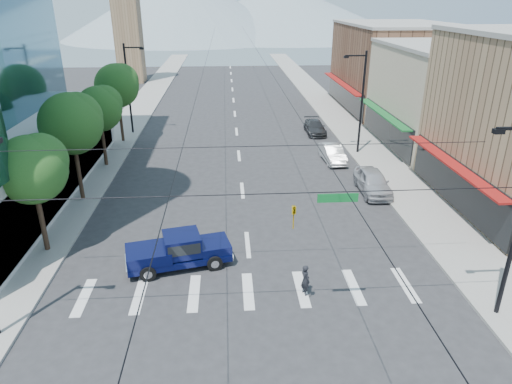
% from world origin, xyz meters
% --- Properties ---
extents(ground, '(160.00, 160.00, 0.00)m').
position_xyz_m(ground, '(0.00, 0.00, 0.00)').
color(ground, '#28282B').
rests_on(ground, ground).
extents(sidewalk_left, '(4.00, 120.00, 0.15)m').
position_xyz_m(sidewalk_left, '(-12.00, 40.00, 0.07)').
color(sidewalk_left, gray).
rests_on(sidewalk_left, ground).
extents(sidewalk_right, '(4.00, 120.00, 0.15)m').
position_xyz_m(sidewalk_right, '(12.00, 40.00, 0.07)').
color(sidewalk_right, gray).
rests_on(sidewalk_right, ground).
extents(shop_mid, '(12.00, 14.00, 9.00)m').
position_xyz_m(shop_mid, '(20.00, 24.00, 4.50)').
color(shop_mid, tan).
rests_on(shop_mid, ground).
extents(shop_far, '(12.00, 18.00, 10.00)m').
position_xyz_m(shop_far, '(20.00, 40.00, 5.00)').
color(shop_far, brown).
rests_on(shop_far, ground).
extents(clock_tower, '(4.80, 4.80, 20.40)m').
position_xyz_m(clock_tower, '(-16.50, 62.00, 10.64)').
color(clock_tower, '#8C6B4C').
rests_on(clock_tower, ground).
extents(mountain_left, '(80.00, 80.00, 22.00)m').
position_xyz_m(mountain_left, '(-15.00, 150.00, 11.00)').
color(mountain_left, gray).
rests_on(mountain_left, ground).
extents(mountain_right, '(90.00, 90.00, 18.00)m').
position_xyz_m(mountain_right, '(20.00, 160.00, 9.00)').
color(mountain_right, gray).
rests_on(mountain_right, ground).
extents(tree_near, '(3.65, 3.64, 6.71)m').
position_xyz_m(tree_near, '(-11.07, 6.10, 4.99)').
color(tree_near, black).
rests_on(tree_near, ground).
extents(tree_midnear, '(4.09, 4.09, 7.52)m').
position_xyz_m(tree_midnear, '(-11.07, 13.10, 5.59)').
color(tree_midnear, black).
rests_on(tree_midnear, ground).
extents(tree_midfar, '(3.65, 3.64, 6.71)m').
position_xyz_m(tree_midfar, '(-11.07, 20.10, 4.99)').
color(tree_midfar, black).
rests_on(tree_midfar, ground).
extents(tree_far, '(4.09, 4.09, 7.52)m').
position_xyz_m(tree_far, '(-11.07, 27.10, 5.59)').
color(tree_far, black).
rests_on(tree_far, ground).
extents(signal_rig, '(21.80, 0.20, 9.00)m').
position_xyz_m(signal_rig, '(0.19, -1.00, 4.64)').
color(signal_rig, black).
rests_on(signal_rig, ground).
extents(lamp_pole_nw, '(2.00, 0.25, 9.00)m').
position_xyz_m(lamp_pole_nw, '(-10.67, 30.00, 4.94)').
color(lamp_pole_nw, black).
rests_on(lamp_pole_nw, ground).
extents(lamp_pole_ne, '(2.00, 0.25, 9.00)m').
position_xyz_m(lamp_pole_ne, '(10.67, 22.00, 4.94)').
color(lamp_pole_ne, black).
rests_on(lamp_pole_ne, ground).
extents(pickup_truck, '(5.72, 3.08, 1.84)m').
position_xyz_m(pickup_truck, '(-3.72, 4.00, 0.96)').
color(pickup_truck, '#070B34').
rests_on(pickup_truck, ground).
extents(pedestrian, '(0.57, 0.68, 1.59)m').
position_xyz_m(pedestrian, '(2.50, 1.09, 0.79)').
color(pedestrian, black).
rests_on(pedestrian, ground).
extents(parked_car_near, '(2.06, 4.93, 1.67)m').
position_xyz_m(parked_car_near, '(9.40, 13.03, 0.83)').
color(parked_car_near, '#B9B9BE').
rests_on(parked_car_near, ground).
extents(parked_car_mid, '(1.76, 4.45, 1.44)m').
position_xyz_m(parked_car_mid, '(8.02, 19.98, 0.72)').
color(parked_car_mid, silver).
rests_on(parked_car_mid, ground).
extents(parked_car_far, '(1.91, 4.63, 1.34)m').
position_xyz_m(parked_car_far, '(8.12, 28.75, 0.67)').
color(parked_car_far, '#2E2E31').
rests_on(parked_car_far, ground).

